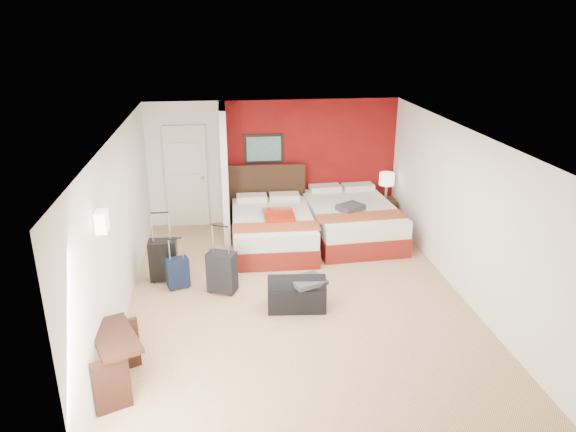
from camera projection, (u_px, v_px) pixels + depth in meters
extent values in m
plane|color=#D5B083|center=(296.00, 295.00, 8.21)|extent=(6.50, 6.50, 0.00)
cube|color=white|center=(274.00, 162.00, 10.79)|extent=(5.00, 0.04, 2.50)
cube|color=white|center=(120.00, 227.00, 7.47)|extent=(0.04, 6.50, 2.50)
cube|color=black|center=(264.00, 149.00, 10.60)|extent=(0.78, 0.03, 0.58)
cube|color=white|center=(102.00, 222.00, 5.86)|extent=(0.12, 0.20, 0.24)
cube|color=maroon|center=(310.00, 161.00, 10.86)|extent=(3.50, 0.04, 2.50)
cube|color=silver|center=(224.00, 173.00, 10.07)|extent=(0.12, 1.20, 2.50)
cube|color=silver|center=(186.00, 177.00, 10.61)|extent=(0.82, 0.06, 2.05)
cube|color=silver|center=(273.00, 231.00, 9.83)|extent=(1.52, 2.13, 0.63)
cube|color=white|center=(351.00, 221.00, 10.23)|extent=(1.69, 2.32, 0.67)
cube|color=#9D200D|center=(278.00, 214.00, 9.62)|extent=(0.53, 0.73, 0.09)
cube|color=#39393E|center=(351.00, 207.00, 9.81)|extent=(0.57, 0.54, 0.11)
cube|color=#322010|center=(385.00, 211.00, 10.95)|extent=(0.40, 0.40, 0.54)
cylinder|color=white|center=(386.00, 186.00, 10.76)|extent=(0.39, 0.39, 0.54)
cube|color=black|center=(164.00, 261.00, 8.56)|extent=(0.44, 0.28, 0.66)
cube|color=black|center=(222.00, 273.00, 8.20)|extent=(0.49, 0.41, 0.63)
cube|color=#101A32|center=(178.00, 274.00, 8.35)|extent=(0.38, 0.30, 0.47)
cube|color=black|center=(297.00, 295.00, 7.78)|extent=(0.87, 0.52, 0.42)
cube|color=#3E3D43|center=(307.00, 281.00, 7.66)|extent=(0.59, 0.54, 0.06)
cube|color=black|center=(117.00, 362.00, 6.02)|extent=(0.74, 0.97, 0.72)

